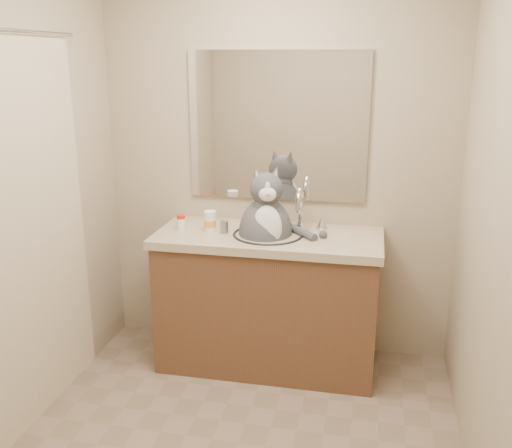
{
  "coord_description": "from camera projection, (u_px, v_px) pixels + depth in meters",
  "views": [
    {
      "loc": [
        0.58,
        -2.21,
        1.85
      ],
      "look_at": [
        -0.01,
        0.65,
        1.0
      ],
      "focal_mm": 40.0,
      "sensor_mm": 36.0,
      "label": 1
    }
  ],
  "objects": [
    {
      "name": "vanity",
      "position": [
        268.0,
        297.0,
        3.49
      ],
      "size": [
        1.34,
        0.59,
        1.12
      ],
      "color": "brown",
      "rests_on": "ground"
    },
    {
      "name": "cat",
      "position": [
        266.0,
        227.0,
        3.36
      ],
      "size": [
        0.52,
        0.42,
        0.63
      ],
      "rotation": [
        0.0,
        0.0,
        0.27
      ],
      "color": "#4A4A4F",
      "rests_on": "vanity"
    },
    {
      "name": "room",
      "position": [
        227.0,
        221.0,
        2.37
      ],
      "size": [
        2.22,
        2.52,
        2.42
      ],
      "color": "#846D5B",
      "rests_on": "ground"
    },
    {
      "name": "pill_bottle_orange",
      "position": [
        210.0,
        222.0,
        3.41
      ],
      "size": [
        0.1,
        0.1,
        0.12
      ],
      "rotation": [
        0.0,
        0.0,
        -0.4
      ],
      "color": "white",
      "rests_on": "vanity"
    },
    {
      "name": "grey_canister",
      "position": [
        224.0,
        227.0,
        3.38
      ],
      "size": [
        0.05,
        0.05,
        0.07
      ],
      "rotation": [
        0.0,
        0.0,
        0.07
      ],
      "color": "slate",
      "rests_on": "vanity"
    },
    {
      "name": "pill_bottle_redcap",
      "position": [
        181.0,
        222.0,
        3.46
      ],
      "size": [
        0.06,
        0.06,
        0.09
      ],
      "rotation": [
        0.0,
        0.0,
        -0.22
      ],
      "color": "white",
      "rests_on": "vanity"
    },
    {
      "name": "mirror",
      "position": [
        277.0,
        127.0,
        3.46
      ],
      "size": [
        1.1,
        0.02,
        0.9
      ],
      "primitive_type": "cube",
      "color": "white",
      "rests_on": "room"
    },
    {
      "name": "shower_curtain",
      "position": [
        20.0,
        237.0,
        2.72
      ],
      "size": [
        0.02,
        1.3,
        1.93
      ],
      "color": "beige",
      "rests_on": "ground"
    }
  ]
}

